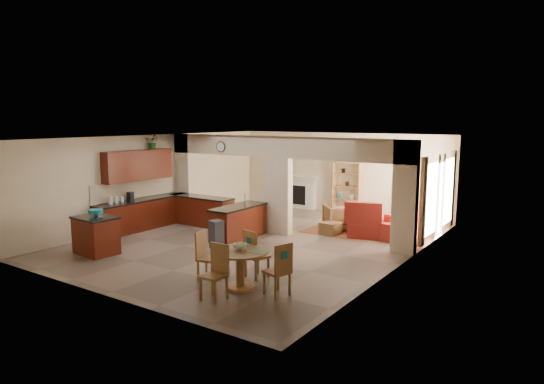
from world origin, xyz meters
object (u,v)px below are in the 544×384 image
Objects in this scene: sofa at (413,223)px; armchair at (339,217)px; kitchen_island at (96,235)px; dining_table at (240,263)px.

armchair is (-2.03, -0.56, 0.03)m from sofa.
armchair is at bearing 60.79° from kitchen_island.
kitchen_island is 0.46× the size of sofa.
kitchen_island is 6.83m from armchair.
sofa is at bearing 77.41° from dining_table.
sofa is at bearing 151.62° from armchair.
kitchen_island is 8.54m from sofa.
sofa is 2.90× the size of armchair.
kitchen_island reaches higher than sofa.
dining_table is 0.46× the size of sofa.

